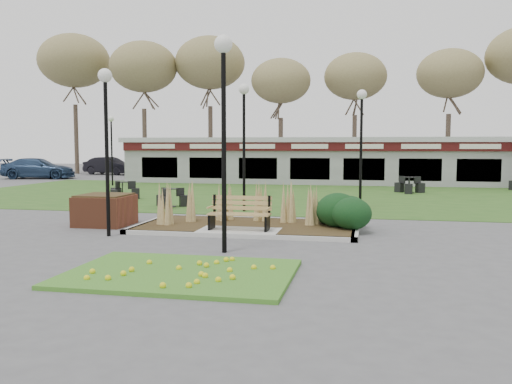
% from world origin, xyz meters
% --- Properties ---
extents(ground, '(100.00, 100.00, 0.00)m').
position_xyz_m(ground, '(0.00, 0.00, 0.00)').
color(ground, '#515154').
rests_on(ground, ground).
extents(lawn, '(34.00, 16.00, 0.02)m').
position_xyz_m(lawn, '(0.00, 12.00, 0.01)').
color(lawn, '#29551B').
rests_on(lawn, ground).
extents(flower_bed, '(4.20, 3.00, 0.16)m').
position_xyz_m(flower_bed, '(0.00, -4.60, 0.07)').
color(flower_bed, '#366C1F').
rests_on(flower_bed, ground).
extents(planting_bed, '(6.75, 3.40, 1.27)m').
position_xyz_m(planting_bed, '(1.27, 1.35, 0.37)').
color(planting_bed, '#312413').
rests_on(planting_bed, ground).
extents(park_bench, '(1.70, 0.66, 0.93)m').
position_xyz_m(park_bench, '(0.00, 0.25, 0.59)').
color(park_bench, '#9F8648').
rests_on(park_bench, ground).
extents(brick_planter, '(1.50, 1.50, 0.95)m').
position_xyz_m(brick_planter, '(-4.40, 1.00, 0.48)').
color(brick_planter, brown).
rests_on(brick_planter, ground).
extents(food_pavilion, '(24.60, 3.40, 2.90)m').
position_xyz_m(food_pavilion, '(0.00, 19.96, 1.48)').
color(food_pavilion, gray).
rests_on(food_pavilion, ground).
extents(tree_backdrop, '(47.24, 5.24, 10.36)m').
position_xyz_m(tree_backdrop, '(0.00, 28.00, 8.36)').
color(tree_backdrop, '#47382B').
rests_on(tree_backdrop, ground).
extents(lamp_post_near_right, '(0.40, 0.40, 4.86)m').
position_xyz_m(lamp_post_near_right, '(0.24, -2.31, 3.54)').
color(lamp_post_near_right, black).
rests_on(lamp_post_near_right, ground).
extents(lamp_post_mid_left, '(0.37, 0.37, 4.44)m').
position_xyz_m(lamp_post_mid_left, '(-3.37, -0.80, 3.24)').
color(lamp_post_mid_left, black).
rests_on(lamp_post_mid_left, ground).
extents(lamp_post_mid_right, '(0.38, 0.38, 4.63)m').
position_xyz_m(lamp_post_mid_right, '(-1.00, 5.11, 3.38)').
color(lamp_post_mid_right, black).
rests_on(lamp_post_mid_right, ground).
extents(lamp_post_far_right, '(0.37, 0.37, 4.52)m').
position_xyz_m(lamp_post_far_right, '(3.15, 6.88, 3.29)').
color(lamp_post_far_right, black).
rests_on(lamp_post_far_right, ground).
extents(lamp_post_far_left, '(0.34, 0.34, 4.15)m').
position_xyz_m(lamp_post_far_left, '(-11.51, 15.78, 3.02)').
color(lamp_post_far_left, black).
rests_on(lamp_post_far_left, ground).
extents(bistro_set_a, '(1.35, 1.18, 0.72)m').
position_xyz_m(bistro_set_a, '(-4.12, 5.87, 0.26)').
color(bistro_set_a, black).
rests_on(bistro_set_a, ground).
extents(bistro_set_b, '(1.46, 1.31, 0.78)m').
position_xyz_m(bistro_set_b, '(-7.33, 8.36, 0.28)').
color(bistro_set_b, black).
rests_on(bistro_set_b, ground).
extents(bistro_set_c, '(1.51, 1.41, 0.81)m').
position_xyz_m(bistro_set_c, '(5.50, 14.18, 0.29)').
color(bistro_set_c, black).
rests_on(bistro_set_c, ground).
extents(car_silver, '(3.99, 2.05, 1.30)m').
position_xyz_m(car_silver, '(-12.21, 26.77, 0.65)').
color(car_silver, silver).
rests_on(car_silver, ground).
extents(car_black, '(4.59, 2.40, 1.44)m').
position_xyz_m(car_black, '(-17.35, 27.00, 0.72)').
color(car_black, black).
rests_on(car_black, ground).
extents(car_blue, '(5.44, 3.08, 1.49)m').
position_xyz_m(car_blue, '(-19.89, 21.00, 0.74)').
color(car_blue, navy).
rests_on(car_blue, ground).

